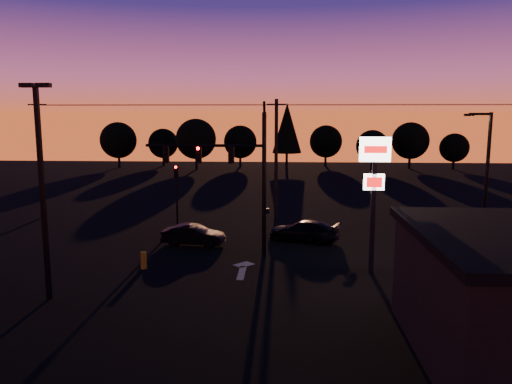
% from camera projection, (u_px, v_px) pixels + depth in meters
% --- Properties ---
extents(ground, '(120.00, 120.00, 0.00)m').
position_uv_depth(ground, '(230.00, 279.00, 24.08)').
color(ground, black).
rests_on(ground, ground).
extents(lane_arrow, '(1.20, 3.10, 0.01)m').
position_uv_depth(lane_arrow, '(243.00, 269.00, 25.70)').
color(lane_arrow, beige).
rests_on(lane_arrow, ground).
extents(traffic_signal_mast, '(6.79, 0.52, 8.58)m').
position_uv_depth(traffic_signal_mast, '(235.00, 169.00, 27.27)').
color(traffic_signal_mast, black).
rests_on(traffic_signal_mast, ground).
extents(secondary_signal, '(0.30, 0.31, 4.35)m').
position_uv_depth(secondary_signal, '(176.00, 186.00, 35.25)').
color(secondary_signal, black).
rests_on(secondary_signal, ground).
extents(parking_lot_light, '(1.25, 0.30, 9.14)m').
position_uv_depth(parking_lot_light, '(41.00, 178.00, 20.72)').
color(parking_lot_light, black).
rests_on(parking_lot_light, ground).
extents(pylon_sign, '(1.50, 0.28, 6.80)m').
position_uv_depth(pylon_sign, '(374.00, 176.00, 24.42)').
color(pylon_sign, black).
rests_on(pylon_sign, ground).
extents(streetlight, '(1.55, 0.35, 8.00)m').
position_uv_depth(streetlight, '(485.00, 176.00, 28.06)').
color(streetlight, black).
rests_on(streetlight, ground).
extents(utility_pole_0, '(1.40, 0.26, 9.00)m').
position_uv_depth(utility_pole_0, '(41.00, 158.00, 38.06)').
color(utility_pole_0, black).
rests_on(utility_pole_0, ground).
extents(utility_pole_1, '(1.40, 0.26, 9.00)m').
position_uv_depth(utility_pole_1, '(276.00, 159.00, 37.08)').
color(utility_pole_1, black).
rests_on(utility_pole_1, ground).
extents(power_wires, '(36.00, 1.22, 0.07)m').
position_uv_depth(power_wires, '(276.00, 105.00, 36.46)').
color(power_wires, black).
rests_on(power_wires, ground).
extents(bollard, '(0.30, 0.30, 0.89)m').
position_uv_depth(bollard, '(144.00, 260.00, 25.67)').
color(bollard, gold).
rests_on(bollard, ground).
extents(tree_0, '(5.36, 5.36, 6.74)m').
position_uv_depth(tree_0, '(118.00, 140.00, 73.99)').
color(tree_0, black).
rests_on(tree_0, ground).
extents(tree_1, '(4.54, 4.54, 5.71)m').
position_uv_depth(tree_1, '(163.00, 143.00, 76.71)').
color(tree_1, black).
rests_on(tree_1, ground).
extents(tree_2, '(5.77, 5.78, 7.26)m').
position_uv_depth(tree_2, '(196.00, 139.00, 71.31)').
color(tree_2, black).
rests_on(tree_2, ground).
extents(tree_3, '(4.95, 4.95, 6.22)m').
position_uv_depth(tree_3, '(240.00, 142.00, 75.02)').
color(tree_3, black).
rests_on(tree_3, ground).
extents(tree_4, '(4.18, 4.18, 9.50)m').
position_uv_depth(tree_4, '(287.00, 128.00, 71.34)').
color(tree_4, black).
rests_on(tree_4, ground).
extents(tree_5, '(4.95, 4.95, 6.22)m').
position_uv_depth(tree_5, '(326.00, 142.00, 76.28)').
color(tree_5, black).
rests_on(tree_5, ground).
extents(tree_6, '(4.54, 4.54, 5.71)m').
position_uv_depth(tree_6, '(372.00, 146.00, 70.08)').
color(tree_6, black).
rests_on(tree_6, ground).
extents(tree_7, '(5.36, 5.36, 6.74)m').
position_uv_depth(tree_7, '(410.00, 141.00, 72.61)').
color(tree_7, black).
rests_on(tree_7, ground).
extents(tree_8, '(4.12, 4.12, 5.19)m').
position_uv_depth(tree_8, '(454.00, 148.00, 71.44)').
color(tree_8, black).
rests_on(tree_8, ground).
extents(car_mid, '(3.91, 1.80, 1.24)m').
position_uv_depth(car_mid, '(193.00, 235.00, 30.36)').
color(car_mid, black).
rests_on(car_mid, ground).
extents(car_right, '(4.84, 3.25, 1.30)m').
position_uv_depth(car_right, '(304.00, 231.00, 31.27)').
color(car_right, black).
rests_on(car_right, ground).
extents(suv_parked, '(3.48, 5.76, 1.49)m').
position_uv_depth(suv_parked, '(448.00, 295.00, 19.91)').
color(suv_parked, black).
rests_on(suv_parked, ground).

